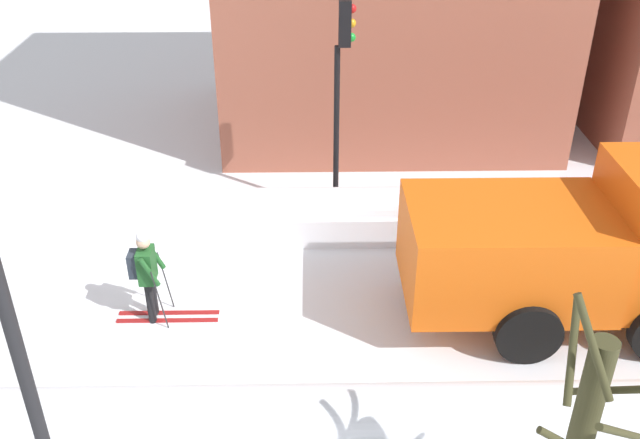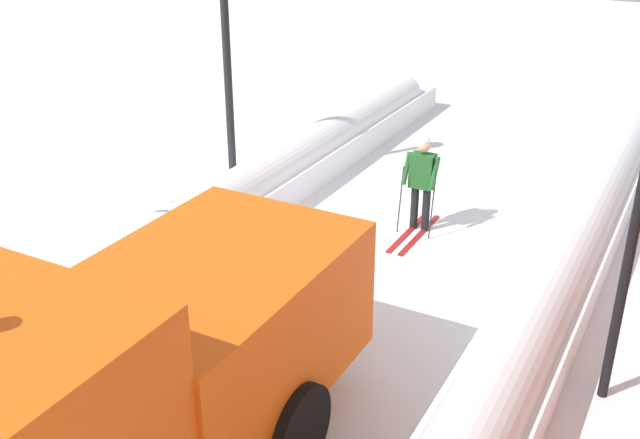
% 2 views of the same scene
% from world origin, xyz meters
% --- Properties ---
extents(plow_truck, '(3.20, 5.98, 3.12)m').
position_xyz_m(plow_truck, '(-0.06, 6.86, 1.48)').
color(plow_truck, orange).
rests_on(plow_truck, ground).
extents(skier, '(0.62, 1.80, 1.81)m').
position_xyz_m(skier, '(-0.12, -0.59, 1.00)').
color(skier, black).
rests_on(skier, ground).
extents(traffic_light_pole, '(0.28, 0.42, 4.69)m').
position_xyz_m(traffic_light_pole, '(-3.87, 2.90, 3.28)').
color(traffic_light_pole, black).
rests_on(traffic_light_pole, ground).
extents(street_lamp, '(0.40, 0.40, 5.39)m').
position_xyz_m(street_lamp, '(4.14, -0.89, 3.40)').
color(street_lamp, black).
rests_on(street_lamp, ground).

